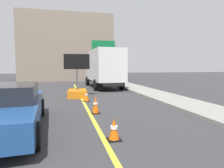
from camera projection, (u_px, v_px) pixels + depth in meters
The scene contains 8 objects.
arrow_board_trailer at pixel (77, 89), 12.54m from camera, with size 1.60×1.90×2.70m.
box_truck at pixel (104, 68), 17.64m from camera, with size 2.63×6.92×3.33m.
pickup_car at pixel (7, 108), 5.91m from camera, with size 2.29×5.21×1.38m.
highway_guide_sign at pixel (109, 53), 22.27m from camera, with size 2.79×0.18×5.00m.
far_building_block at pixel (67, 49), 28.04m from camera, with size 12.02×6.91×8.75m, color gray.
traffic_cone_mid_lane at pixel (114, 129), 5.17m from camera, with size 0.36×0.36×0.59m.
traffic_cone_far_lane at pixel (96, 105), 8.11m from camera, with size 0.36×0.36×0.73m.
traffic_cone_curbside at pixel (86, 95), 10.87m from camera, with size 0.36×0.36×0.67m.
Camera 1 is at (-0.98, 2.87, 1.93)m, focal length 31.69 mm.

